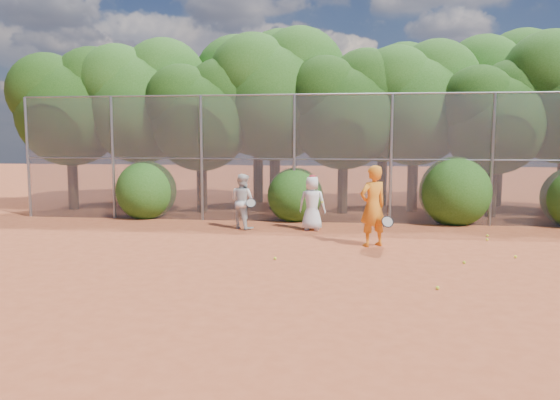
# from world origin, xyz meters

# --- Properties ---
(ground) EXTENTS (80.00, 80.00, 0.00)m
(ground) POSITION_xyz_m (0.00, 0.00, 0.00)
(ground) COLOR #A44525
(ground) RESTS_ON ground
(fence_back) EXTENTS (20.05, 0.09, 4.03)m
(fence_back) POSITION_xyz_m (-0.12, 6.00, 2.05)
(fence_back) COLOR gray
(fence_back) RESTS_ON ground
(tree_0) EXTENTS (4.38, 3.81, 6.00)m
(tree_0) POSITION_xyz_m (-9.44, 8.04, 3.93)
(tree_0) COLOR black
(tree_0) RESTS_ON ground
(tree_1) EXTENTS (4.64, 4.03, 6.35)m
(tree_1) POSITION_xyz_m (-6.94, 8.54, 4.16)
(tree_1) COLOR black
(tree_1) RESTS_ON ground
(tree_2) EXTENTS (3.99, 3.47, 5.47)m
(tree_2) POSITION_xyz_m (-4.45, 7.83, 3.58)
(tree_2) COLOR black
(tree_2) RESTS_ON ground
(tree_3) EXTENTS (4.89, 4.26, 6.70)m
(tree_3) POSITION_xyz_m (-1.94, 8.84, 4.40)
(tree_3) COLOR black
(tree_3) RESTS_ON ground
(tree_4) EXTENTS (4.19, 3.64, 5.73)m
(tree_4) POSITION_xyz_m (0.55, 8.24, 3.76)
(tree_4) COLOR black
(tree_4) RESTS_ON ground
(tree_5) EXTENTS (4.51, 3.92, 6.17)m
(tree_5) POSITION_xyz_m (3.06, 9.04, 4.05)
(tree_5) COLOR black
(tree_5) RESTS_ON ground
(tree_6) EXTENTS (3.86, 3.36, 5.29)m
(tree_6) POSITION_xyz_m (5.55, 8.03, 3.47)
(tree_6) COLOR black
(tree_6) RESTS_ON ground
(tree_9) EXTENTS (4.83, 4.20, 6.62)m
(tree_9) POSITION_xyz_m (-7.94, 10.84, 4.34)
(tree_9) COLOR black
(tree_9) RESTS_ON ground
(tree_10) EXTENTS (5.15, 4.48, 7.06)m
(tree_10) POSITION_xyz_m (-2.93, 11.05, 4.63)
(tree_10) COLOR black
(tree_10) RESTS_ON ground
(tree_11) EXTENTS (4.64, 4.03, 6.35)m
(tree_11) POSITION_xyz_m (2.06, 10.64, 4.16)
(tree_11) COLOR black
(tree_11) RESTS_ON ground
(tree_12) EXTENTS (5.02, 4.37, 6.88)m
(tree_12) POSITION_xyz_m (6.56, 11.24, 4.51)
(tree_12) COLOR black
(tree_12) RESTS_ON ground
(bush_0) EXTENTS (2.00, 2.00, 2.00)m
(bush_0) POSITION_xyz_m (-6.00, 6.30, 1.00)
(bush_0) COLOR #204C13
(bush_0) RESTS_ON ground
(bush_1) EXTENTS (1.80, 1.80, 1.80)m
(bush_1) POSITION_xyz_m (-1.00, 6.30, 0.90)
(bush_1) COLOR #204C13
(bush_1) RESTS_ON ground
(bush_2) EXTENTS (2.20, 2.20, 2.20)m
(bush_2) POSITION_xyz_m (4.00, 6.30, 1.10)
(bush_2) COLOR #204C13
(bush_2) RESTS_ON ground
(player_yellow) EXTENTS (0.95, 0.80, 2.00)m
(player_yellow) POSITION_xyz_m (1.32, 2.36, 1.00)
(player_yellow) COLOR orange
(player_yellow) RESTS_ON ground
(player_teen) EXTENTS (0.82, 0.58, 1.61)m
(player_teen) POSITION_xyz_m (-0.32, 4.49, 0.80)
(player_teen) COLOR silver
(player_teen) RESTS_ON ground
(player_white) EXTENTS (1.00, 0.95, 1.62)m
(player_white) POSITION_xyz_m (-2.37, 4.52, 0.81)
(player_white) COLOR silver
(player_white) RESTS_ON ground
(ball_0) EXTENTS (0.07, 0.07, 0.07)m
(ball_0) POSITION_xyz_m (3.19, 0.67, 0.03)
(ball_0) COLOR yellow
(ball_0) RESTS_ON ground
(ball_1) EXTENTS (0.07, 0.07, 0.07)m
(ball_1) POSITION_xyz_m (4.32, 3.42, 0.03)
(ball_1) COLOR yellow
(ball_1) RESTS_ON ground
(ball_2) EXTENTS (0.07, 0.07, 0.07)m
(ball_2) POSITION_xyz_m (2.32, -1.44, 0.03)
(ball_2) COLOR yellow
(ball_2) RESTS_ON ground
(ball_3) EXTENTS (0.07, 0.07, 0.07)m
(ball_3) POSITION_xyz_m (4.45, 1.39, 0.03)
(ball_3) COLOR yellow
(ball_3) RESTS_ON ground
(ball_4) EXTENTS (0.07, 0.07, 0.07)m
(ball_4) POSITION_xyz_m (-0.86, 0.54, 0.03)
(ball_4) COLOR yellow
(ball_4) RESTS_ON ground
(ball_5) EXTENTS (0.07, 0.07, 0.07)m
(ball_5) POSITION_xyz_m (4.48, 4.04, 0.03)
(ball_5) COLOR yellow
(ball_5) RESTS_ON ground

